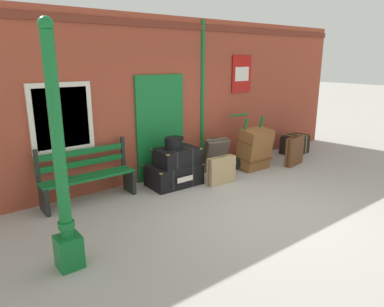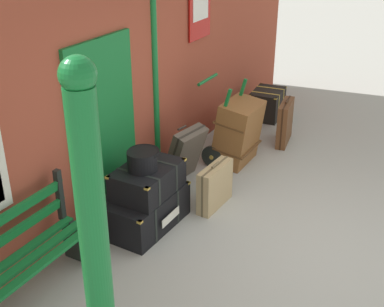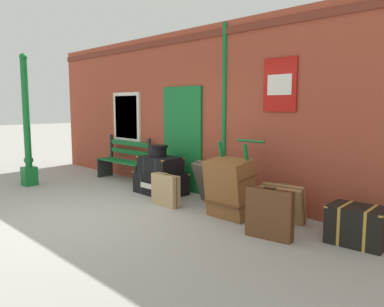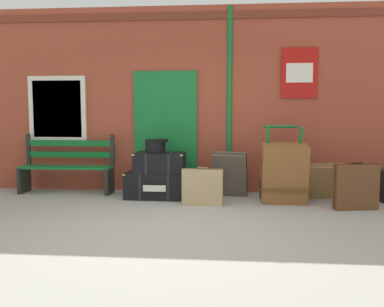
{
  "view_description": "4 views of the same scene",
  "coord_description": "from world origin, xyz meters",
  "views": [
    {
      "loc": [
        -4.16,
        -3.46,
        2.4
      ],
      "look_at": [
        -0.08,
        1.75,
        0.61
      ],
      "focal_mm": 32.95,
      "sensor_mm": 36.0,
      "label": 1
    },
    {
      "loc": [
        -4.54,
        -1.01,
        3.34
      ],
      "look_at": [
        0.6,
        1.83,
        0.5
      ],
      "focal_mm": 48.2,
      "sensor_mm": 36.0,
      "label": 2
    },
    {
      "loc": [
        5.35,
        -2.82,
        1.73
      ],
      "look_at": [
        0.42,
        1.95,
        0.87
      ],
      "focal_mm": 35.98,
      "sensor_mm": 36.0,
      "label": 3
    },
    {
      "loc": [
        0.73,
        -4.8,
        1.4
      ],
      "look_at": [
        0.16,
        1.82,
        0.74
      ],
      "focal_mm": 39.08,
      "sensor_mm": 36.0,
      "label": 4
    }
  ],
  "objects": [
    {
      "name": "ground_plane",
      "position": [
        0.0,
        0.0,
        0.0
      ],
      "size": [
        60.0,
        60.0,
        0.0
      ],
      "primitive_type": "plane",
      "color": "#A3A099"
    },
    {
      "name": "brick_facade",
      "position": [
        -0.02,
        2.6,
        1.6
      ],
      "size": [
        10.4,
        0.35,
        3.2
      ],
      "color": "#9E422D",
      "rests_on": "ground"
    },
    {
      "name": "lamp_post",
      "position": [
        -3.02,
        0.35,
        1.06
      ],
      "size": [
        0.28,
        0.28,
        2.81
      ],
      "color": "#146B2D",
      "rests_on": "ground"
    },
    {
      "name": "platform_bench",
      "position": [
        -2.04,
        2.16,
        0.44
      ],
      "size": [
        1.6,
        0.43,
        1.01
      ],
      "color": "#146B2D",
      "rests_on": "ground"
    },
    {
      "name": "steamer_trunk_base",
      "position": [
        -0.41,
        1.9,
        0.21
      ],
      "size": [
        1.03,
        0.7,
        0.43
      ],
      "color": "black",
      "rests_on": "ground"
    },
    {
      "name": "steamer_trunk_middle",
      "position": [
        -0.37,
        1.86,
        0.58
      ],
      "size": [
        0.81,
        0.55,
        0.33
      ],
      "color": "black",
      "rests_on": "steamer_trunk_base"
    },
    {
      "name": "round_hatbox",
      "position": [
        -0.44,
        1.87,
        0.86
      ],
      "size": [
        0.37,
        0.35,
        0.22
      ],
      "color": "black",
      "rests_on": "steamer_trunk_middle"
    },
    {
      "name": "porters_trolley",
      "position": [
        1.59,
        1.81,
        0.27
      ],
      "size": [
        0.71,
        0.67,
        1.18
      ],
      "color": "black",
      "rests_on": "ground"
    },
    {
      "name": "large_brown_trunk",
      "position": [
        1.59,
        1.63,
        0.47
      ],
      "size": [
        0.7,
        0.55,
        0.93
      ],
      "color": "brown",
      "rests_on": "ground"
    },
    {
      "name": "suitcase_olive",
      "position": [
        0.77,
        2.03,
        0.38
      ],
      "size": [
        0.59,
        0.48,
        0.76
      ],
      "color": "#51473D",
      "rests_on": "ground"
    },
    {
      "name": "suitcase_caramel",
      "position": [
        2.56,
        1.28,
        0.33
      ],
      "size": [
        0.64,
        0.25,
        0.7
      ],
      "color": "brown",
      "rests_on": "ground"
    },
    {
      "name": "suitcase_slate",
      "position": [
        2.29,
        2.01,
        0.29
      ],
      "size": [
        0.68,
        0.41,
        0.58
      ],
      "color": "olive",
      "rests_on": "ground"
    },
    {
      "name": "suitcase_oxblood",
      "position": [
        0.35,
        1.37,
        0.27
      ],
      "size": [
        0.62,
        0.19,
        0.58
      ],
      "color": "tan",
      "rests_on": "ground"
    },
    {
      "name": "corner_trunk",
      "position": [
        3.44,
        1.9,
        0.24
      ],
      "size": [
        0.73,
        0.55,
        0.49
      ],
      "color": "black",
      "rests_on": "ground"
    }
  ]
}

